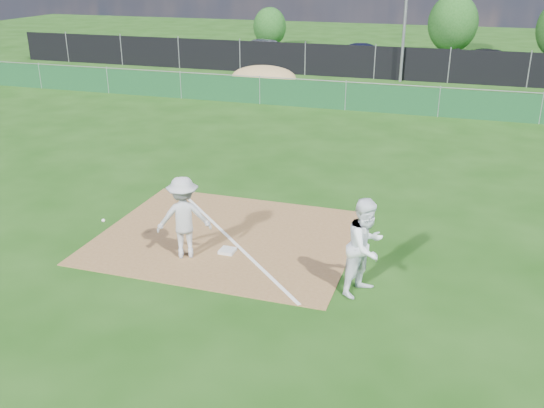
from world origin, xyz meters
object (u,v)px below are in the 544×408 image
at_px(car_mid, 365,55).
at_px(tree_mid, 453,23).
at_px(first_base, 227,251).
at_px(car_right, 495,61).
at_px(play_at_first, 184,217).
at_px(car_left, 268,48).
at_px(runner, 366,247).
at_px(tree_left, 270,27).
at_px(light_pole, 406,5).

relative_size(car_mid, tree_mid, 0.99).
xyz_separation_m(first_base, car_right, (6.13, 27.12, 0.61)).
height_order(play_at_first, car_left, play_at_first).
height_order(runner, tree_left, tree_left).
height_order(runner, tree_mid, tree_mid).
xyz_separation_m(light_pole, play_at_first, (-2.02, -22.93, -3.05)).
bearing_deg(tree_mid, car_left, -151.60).
distance_m(first_base, runner, 3.46).
bearing_deg(first_base, car_mid, 93.37).
bearing_deg(first_base, car_right, 77.27).
bearing_deg(car_mid, car_left, 91.09).
bearing_deg(light_pole, car_left, 149.99).
distance_m(car_left, tree_left, 5.99).
relative_size(runner, car_left, 0.50).
relative_size(runner, tree_left, 0.68).
bearing_deg(runner, tree_left, 47.10).
distance_m(car_right, tree_mid, 7.77).
relative_size(car_left, car_right, 0.89).
xyz_separation_m(runner, car_right, (2.89, 27.89, -0.33)).
distance_m(runner, car_mid, 28.19).
distance_m(light_pole, car_left, 11.43).
bearing_deg(car_left, tree_left, 37.66).
height_order(car_left, tree_mid, tree_mid).
relative_size(play_at_first, car_mid, 0.63).
height_order(first_base, car_right, car_right).
xyz_separation_m(light_pole, car_left, (-9.48, 5.48, -3.31)).
bearing_deg(tree_mid, runner, -90.06).
bearing_deg(tree_mid, car_mid, -124.02).
height_order(play_at_first, tree_left, tree_left).
relative_size(play_at_first, car_right, 0.57).
relative_size(first_base, tree_mid, 0.08).
relative_size(light_pole, tree_mid, 1.97).
distance_m(play_at_first, tree_mid, 34.92).
height_order(car_mid, tree_mid, tree_mid).
bearing_deg(runner, light_pole, 31.08).
height_order(light_pole, car_left, light_pole).
distance_m(first_base, tree_mid, 34.43).
distance_m(car_mid, tree_mid, 8.81).
bearing_deg(first_base, tree_left, 106.56).
bearing_deg(car_right, car_mid, 80.08).
distance_m(runner, car_left, 30.96).
distance_m(light_pole, first_base, 22.86).
bearing_deg(car_left, runner, -137.31).
xyz_separation_m(car_right, tree_left, (-16.13, 6.52, 0.85)).
xyz_separation_m(play_at_first, car_mid, (-0.76, 27.45, -0.28)).
bearing_deg(play_at_first, tree_left, 105.07).
distance_m(car_left, car_mid, 6.77).
bearing_deg(car_left, first_base, -142.65).
height_order(first_base, tree_mid, tree_mid).
distance_m(play_at_first, car_right, 28.43).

